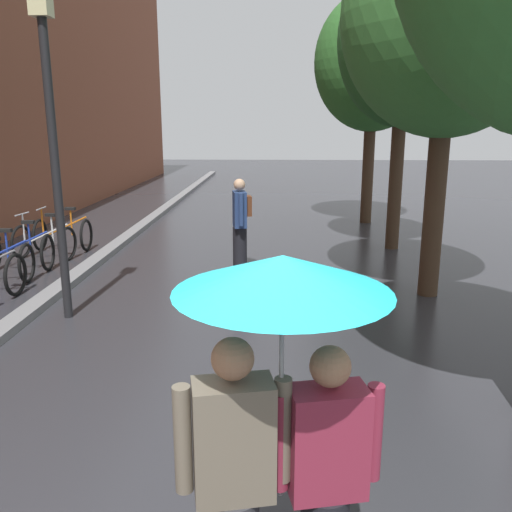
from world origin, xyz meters
TOP-DOWN VIEW (x-y plane):
  - kerb_strip at (-3.20, 10.00)m, footprint 0.30×36.00m
  - street_tree_1 at (2.84, 6.26)m, footprint 3.13×3.13m
  - street_tree_2 at (2.96, 9.59)m, footprint 2.73×2.73m
  - street_tree_3 at (2.90, 12.81)m, footprint 3.11×3.11m
  - parked_bicycle_5 at (-4.43, 7.42)m, footprint 1.13×0.78m
  - parked_bicycle_6 at (-4.34, 8.28)m, footprint 1.16×0.84m
  - parked_bicycle_7 at (-4.26, 9.07)m, footprint 1.08×0.71m
  - couple_under_umbrella at (0.40, 0.31)m, footprint 1.06×1.06m
  - street_lamp_post at (-2.60, 5.00)m, footprint 0.24×0.24m
  - pedestrian_walking_midground at (-0.28, 7.47)m, footprint 0.38×0.58m

SIDE VIEW (x-z plane):
  - kerb_strip at x=-3.20m, z-range 0.00..0.12m
  - parked_bicycle_5 at x=-4.43m, z-range -0.10..0.86m
  - parked_bicycle_6 at x=-4.34m, z-range -0.10..0.86m
  - parked_bicycle_7 at x=-4.26m, z-range -0.10..0.86m
  - pedestrian_walking_midground at x=-0.28m, z-range 0.05..1.79m
  - couple_under_umbrella at x=0.40m, z-range 0.31..2.41m
  - street_lamp_post at x=-2.60m, z-range 0.36..4.68m
  - street_tree_1 at x=2.84m, z-range 1.22..7.16m
  - street_tree_3 at x=2.90m, z-range 1.22..7.32m
  - street_tree_2 at x=2.96m, z-range 1.28..7.43m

